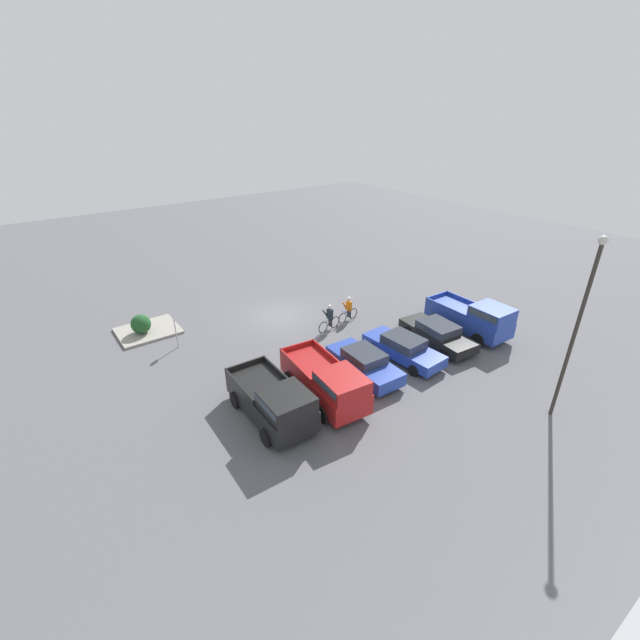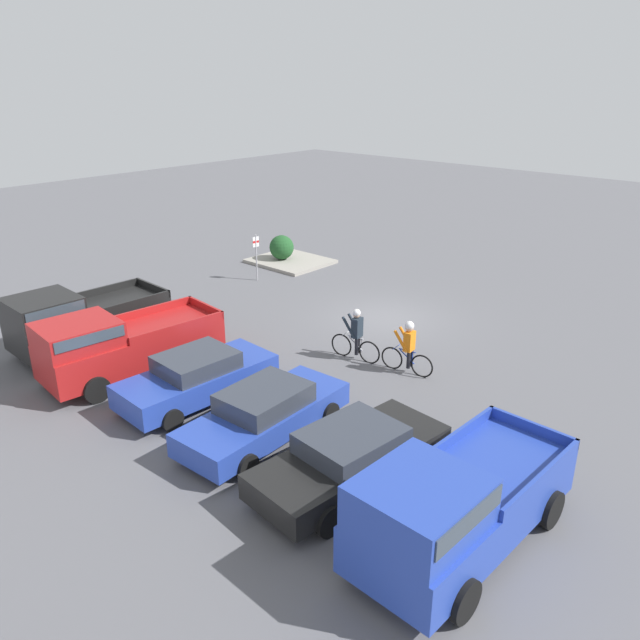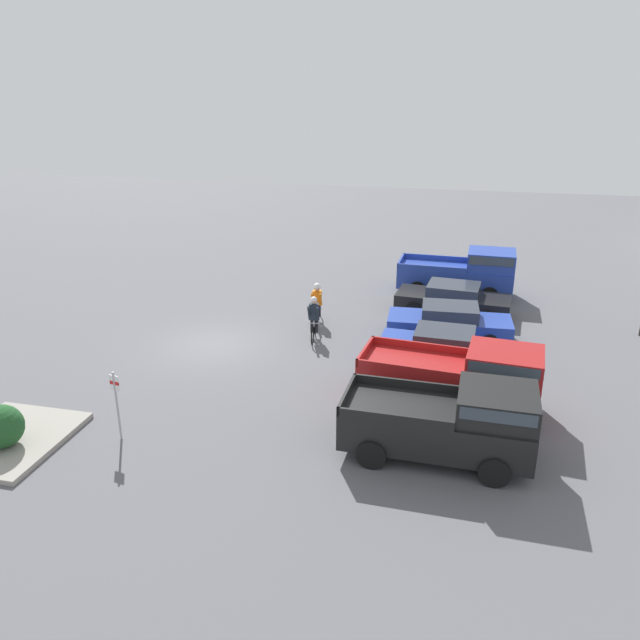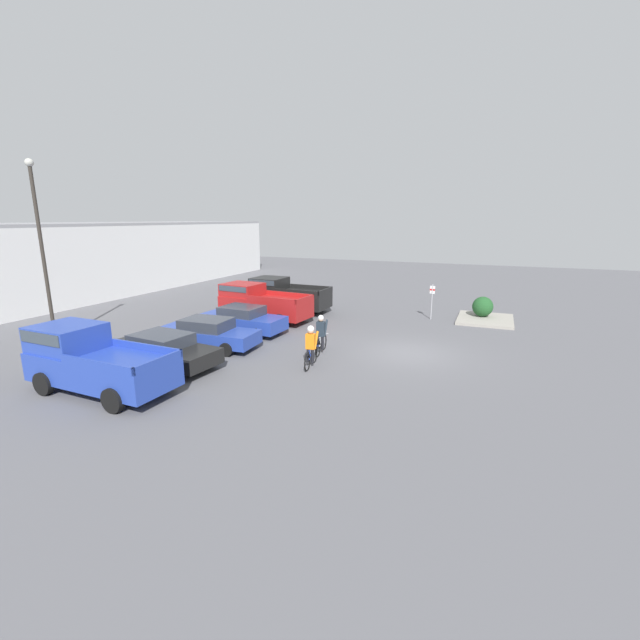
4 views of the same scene
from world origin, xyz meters
TOP-DOWN VIEW (x-y plane):
  - ground_plane at (0.00, 0.00)m, footprint 80.00×80.00m
  - pickup_truck_0 at (-8.27, 9.15)m, footprint 2.39×5.28m
  - sedan_0 at (-5.48, 8.68)m, footprint 2.37×4.91m
  - sedan_1 at (-2.68, 8.64)m, footprint 2.10×4.78m
  - sedan_2 at (0.12, 8.56)m, footprint 2.12×4.53m
  - pickup_truck_1 at (2.95, 9.18)m, footprint 2.59×5.47m
  - pickup_truck_2 at (5.73, 8.97)m, footprint 2.43×4.98m
  - cyclist_0 at (-1.47, 3.54)m, footprint 1.79×0.51m
  - cyclist_1 at (-3.24, 3.24)m, footprint 1.74×0.50m
  - fire_lane_sign at (6.94, 0.05)m, footprint 0.08×0.30m
  - curb_island at (7.78, -2.90)m, footprint 3.53×3.02m
  - shrub at (8.16, -2.70)m, footprint 1.17×1.17m

SIDE VIEW (x-z plane):
  - ground_plane at x=0.00m, z-range 0.00..0.00m
  - curb_island at x=7.78m, z-range 0.00..0.15m
  - sedan_1 at x=-2.68m, z-range 0.00..1.35m
  - sedan_0 at x=-5.48m, z-range 0.02..1.36m
  - sedan_2 at x=0.12m, z-range 0.00..1.40m
  - shrub at x=8.16m, z-range 0.15..1.32m
  - cyclist_0 at x=-1.47m, z-range -0.01..1.72m
  - cyclist_1 at x=-3.24m, z-range 0.02..1.73m
  - pickup_truck_1 at x=2.95m, z-range 0.04..2.10m
  - pickup_truck_2 at x=5.73m, z-range 0.04..2.12m
  - pickup_truck_0 at x=-8.27m, z-range 0.03..2.22m
  - fire_lane_sign at x=6.94m, z-range 0.22..2.29m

